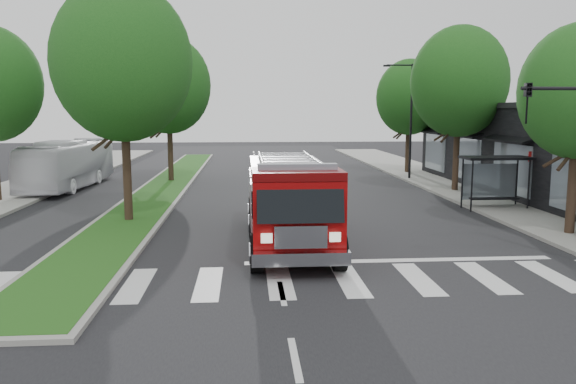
{
  "coord_description": "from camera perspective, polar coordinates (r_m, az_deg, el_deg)",
  "views": [
    {
      "loc": [
        -0.91,
        -18.31,
        4.79
      ],
      "look_at": [
        0.64,
        2.35,
        1.8
      ],
      "focal_mm": 35.0,
      "sensor_mm": 36.0,
      "label": 1
    }
  ],
  "objects": [
    {
      "name": "ground",
      "position": [
        18.95,
        -1.41,
        -6.43
      ],
      "size": [
        140.0,
        140.0,
        0.0
      ],
      "primitive_type": "plane",
      "color": "black",
      "rests_on": "ground"
    },
    {
      "name": "sidewalk_right",
      "position": [
        31.68,
        20.81,
        -0.89
      ],
      "size": [
        5.0,
        80.0,
        0.15
      ],
      "primitive_type": "cube",
      "color": "gray",
      "rests_on": "ground"
    },
    {
      "name": "median",
      "position": [
        36.97,
        -12.17,
        0.7
      ],
      "size": [
        3.0,
        50.0,
        0.15
      ],
      "color": "gray",
      "rests_on": "ground"
    },
    {
      "name": "bus_shelter",
      "position": [
        29.23,
        20.23,
        2.3
      ],
      "size": [
        3.2,
        1.6,
        2.61
      ],
      "color": "black",
      "rests_on": "ground"
    },
    {
      "name": "tree_right_mid",
      "position": [
        34.65,
        17.0,
        10.67
      ],
      "size": [
        5.6,
        5.6,
        9.72
      ],
      "color": "black",
      "rests_on": "ground"
    },
    {
      "name": "tree_right_far",
      "position": [
        44.11,
        12.22,
        9.39
      ],
      "size": [
        5.0,
        5.0,
        8.73
      ],
      "color": "black",
      "rests_on": "ground"
    },
    {
      "name": "tree_median_near",
      "position": [
        24.92,
        -16.46,
        12.54
      ],
      "size": [
        5.8,
        5.8,
        10.16
      ],
      "color": "black",
      "rests_on": "ground"
    },
    {
      "name": "tree_median_far",
      "position": [
        38.68,
        -12.06,
        10.55
      ],
      "size": [
        5.6,
        5.6,
        9.72
      ],
      "color": "black",
      "rests_on": "ground"
    },
    {
      "name": "streetlight_right_far",
      "position": [
        39.93,
        12.19,
        7.58
      ],
      "size": [
        2.11,
        0.2,
        8.0
      ],
      "color": "black",
      "rests_on": "ground"
    },
    {
      "name": "fire_engine",
      "position": [
        20.25,
        0.1,
        -0.99
      ],
      "size": [
        2.87,
        9.34,
        3.24
      ],
      "rotation": [
        0.0,
        0.0,
        0.0
      ],
      "color": "#550405",
      "rests_on": "ground"
    },
    {
      "name": "city_bus",
      "position": [
        37.76,
        -21.38,
        2.65
      ],
      "size": [
        3.03,
        10.9,
        3.01
      ],
      "primitive_type": "imported",
      "rotation": [
        0.0,
        0.0,
        -0.05
      ],
      "color": "silver",
      "rests_on": "ground"
    }
  ]
}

